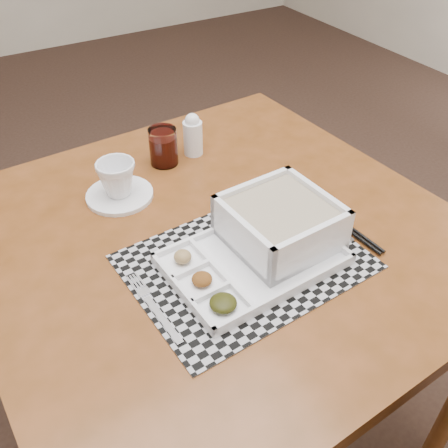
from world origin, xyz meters
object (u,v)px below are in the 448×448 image
(serving_tray, at_px, (273,233))
(cup, at_px, (117,178))
(dining_table, at_px, (216,255))
(juice_glass, at_px, (163,148))
(creamer_bottle, at_px, (193,135))

(serving_tray, height_order, cup, serving_tray)
(dining_table, distance_m, juice_glass, 0.31)
(cup, height_order, juice_glass, juice_glass)
(serving_tray, xyz_separation_m, cup, (-0.19, 0.32, 0.01))
(dining_table, xyz_separation_m, serving_tray, (0.06, -0.11, 0.11))
(serving_tray, relative_size, cup, 3.98)
(serving_tray, height_order, creamer_bottle, creamer_bottle)
(dining_table, bearing_deg, juice_glass, 86.36)
(dining_table, height_order, creamer_bottle, creamer_bottle)
(serving_tray, bearing_deg, dining_table, 119.65)
(dining_table, xyz_separation_m, juice_glass, (0.02, 0.29, 0.12))
(juice_glass, bearing_deg, cup, -152.10)
(dining_table, relative_size, cup, 11.68)
(dining_table, xyz_separation_m, creamer_bottle, (0.10, 0.29, 0.13))
(serving_tray, relative_size, creamer_bottle, 3.12)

